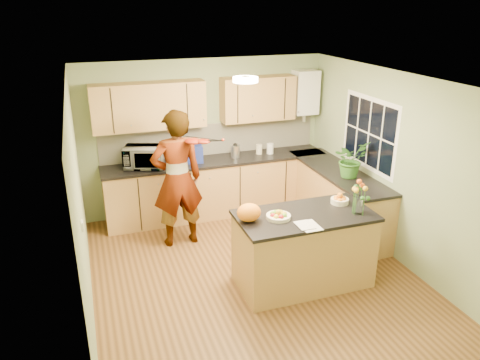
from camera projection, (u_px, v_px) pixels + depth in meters
name	position (u px, v px, depth m)	size (l,w,h in m)	color
floor	(252.00, 273.00, 6.11)	(4.50, 4.50, 0.00)	#523417
ceiling	(254.00, 80.00, 5.21)	(4.00, 4.50, 0.02)	white
wall_back	(205.00, 136.00, 7.64)	(4.00, 0.02, 2.50)	gray
wall_front	(354.00, 284.00, 3.67)	(4.00, 0.02, 2.50)	gray
wall_left	(80.00, 206.00, 5.05)	(0.02, 4.50, 2.50)	gray
wall_right	(393.00, 166.00, 6.26)	(0.02, 4.50, 2.50)	gray
back_counter	(217.00, 186.00, 7.69)	(3.64, 0.62, 0.94)	#B18546
right_counter	(337.00, 199.00, 7.20)	(0.62, 2.24, 0.94)	#B18546
splashback	(211.00, 139.00, 7.68)	(3.60, 0.02, 0.52)	white
upper_cabinets	(196.00, 103.00, 7.22)	(3.20, 0.34, 0.70)	#B18546
boiler	(305.00, 92.00, 7.78)	(0.40, 0.30, 0.86)	white
window_right	(369.00, 133.00, 6.68)	(0.01, 1.30, 1.05)	white
light_switch	(83.00, 226.00, 4.51)	(0.02, 0.09, 0.09)	white
ceiling_lamp	(245.00, 80.00, 5.49)	(0.30, 0.30, 0.07)	#FFEABF
peninsula_island	(303.00, 249.00, 5.75)	(1.65, 0.84, 0.95)	#B18546
fruit_dish	(278.00, 215.00, 5.46)	(0.29, 0.29, 0.10)	beige
orange_bowl	(340.00, 199.00, 5.86)	(0.22, 0.22, 0.13)	beige
flower_vase	(360.00, 189.00, 5.49)	(0.25, 0.25, 0.47)	silver
orange_bag	(249.00, 212.00, 5.37)	(0.28, 0.24, 0.21)	orange
papers	(309.00, 226.00, 5.28)	(0.21, 0.29, 0.01)	silver
violinist	(177.00, 179.00, 6.53)	(0.72, 0.48, 1.98)	tan
violin	(193.00, 141.00, 6.19)	(0.57, 0.23, 0.11)	#501005
microwave	(144.00, 157.00, 7.10)	(0.59, 0.40, 0.33)	white
blue_box	(192.00, 154.00, 7.35)	(0.33, 0.24, 0.26)	navy
kettle	(235.00, 151.00, 7.57)	(0.15, 0.15, 0.28)	silver
jar_cream	(259.00, 149.00, 7.76)	(0.10, 0.10, 0.16)	beige
jar_white	(270.00, 149.00, 7.77)	(0.11, 0.11, 0.17)	white
potted_plant	(350.00, 159.00, 6.69)	(0.48, 0.41, 0.53)	#326C24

